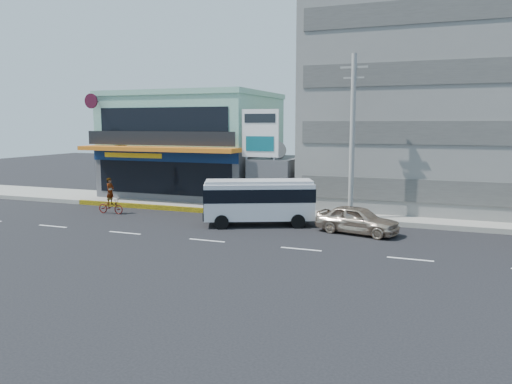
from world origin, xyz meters
TOP-DOWN VIEW (x-y plane):
  - ground at (0.00, 0.00)m, footprint 120.00×120.00m
  - sidewalk at (5.00, 9.50)m, footprint 70.00×5.00m
  - shop_building at (-8.00, 13.95)m, footprint 12.40×11.70m
  - concrete_building at (10.00, 15.00)m, footprint 16.00×12.00m
  - gap_structure at (0.00, 12.00)m, footprint 3.00×6.00m
  - satellite_dish at (0.00, 11.00)m, footprint 1.50×1.50m
  - billboard at (-0.50, 9.20)m, footprint 2.60×0.18m
  - utility_pole_near at (6.00, 7.40)m, footprint 1.60×0.30m
  - minibus at (1.14, 4.57)m, footprint 6.67×4.48m
  - sedan at (6.92, 4.41)m, footprint 4.80×2.81m
  - motorcycle_rider at (-9.41, 4.65)m, footprint 1.87×0.67m

SIDE VIEW (x-z plane):
  - ground at x=0.00m, z-range 0.00..0.00m
  - sidewalk at x=5.00m, z-range 0.00..0.30m
  - sedan at x=6.92m, z-range 0.00..1.53m
  - motorcycle_rider at x=-9.41m, z-range -0.41..1.99m
  - minibus at x=1.14m, z-range 0.26..2.94m
  - gap_structure at x=0.00m, z-range 0.00..3.50m
  - satellite_dish at x=0.00m, z-range 3.50..3.65m
  - shop_building at x=-8.00m, z-range 0.00..8.00m
  - billboard at x=-0.50m, z-range 1.48..8.38m
  - utility_pole_near at x=6.00m, z-range 0.15..10.15m
  - concrete_building at x=10.00m, z-range 0.00..14.00m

